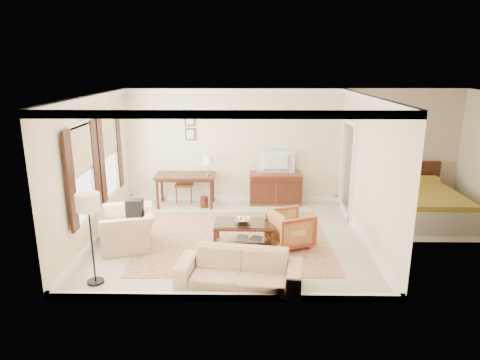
{
  "coord_description": "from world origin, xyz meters",
  "views": [
    {
      "loc": [
        0.33,
        -8.27,
        3.51
      ],
      "look_at": [
        0.2,
        0.3,
        1.15
      ],
      "focal_mm": 32.0,
      "sensor_mm": 36.0,
      "label": 1
    }
  ],
  "objects_px": {
    "striped_armchair": "(290,227)",
    "sofa": "(239,264)",
    "club_armchair": "(128,222)",
    "writing_desk": "(185,179)",
    "coffee_table": "(244,228)",
    "tv": "(276,155)",
    "sideboard": "(275,188)"
  },
  "relations": [
    {
      "from": "sofa",
      "to": "tv",
      "type": "bearing_deg",
      "value": 87.26
    },
    {
      "from": "coffee_table",
      "to": "sideboard",
      "type": "bearing_deg",
      "value": 73.56
    },
    {
      "from": "sofa",
      "to": "writing_desk",
      "type": "bearing_deg",
      "value": 117.99
    },
    {
      "from": "club_armchair",
      "to": "striped_armchair",
      "type": "bearing_deg",
      "value": 76.24
    },
    {
      "from": "club_armchair",
      "to": "writing_desk",
      "type": "bearing_deg",
      "value": 147.7
    },
    {
      "from": "writing_desk",
      "to": "tv",
      "type": "bearing_deg",
      "value": 4.21
    },
    {
      "from": "writing_desk",
      "to": "club_armchair",
      "type": "bearing_deg",
      "value": -107.34
    },
    {
      "from": "writing_desk",
      "to": "club_armchair",
      "type": "relative_size",
      "value": 1.3
    },
    {
      "from": "club_armchair",
      "to": "sofa",
      "type": "distance_m",
      "value": 2.7
    },
    {
      "from": "sideboard",
      "to": "striped_armchair",
      "type": "relative_size",
      "value": 1.68
    },
    {
      "from": "sideboard",
      "to": "coffee_table",
      "type": "bearing_deg",
      "value": -106.44
    },
    {
      "from": "club_armchair",
      "to": "sofa",
      "type": "relative_size",
      "value": 0.57
    },
    {
      "from": "coffee_table",
      "to": "striped_armchair",
      "type": "distance_m",
      "value": 0.91
    },
    {
      "from": "sideboard",
      "to": "coffee_table",
      "type": "relative_size",
      "value": 1.13
    },
    {
      "from": "club_armchair",
      "to": "sofa",
      "type": "height_order",
      "value": "club_armchair"
    },
    {
      "from": "writing_desk",
      "to": "club_armchair",
      "type": "distance_m",
      "value": 2.63
    },
    {
      "from": "coffee_table",
      "to": "striped_armchair",
      "type": "xyz_separation_m",
      "value": [
        0.91,
        0.02,
        0.02
      ]
    },
    {
      "from": "writing_desk",
      "to": "coffee_table",
      "type": "bearing_deg",
      "value": -58.68
    },
    {
      "from": "coffee_table",
      "to": "club_armchair",
      "type": "relative_size",
      "value": 1.02
    },
    {
      "from": "striped_armchair",
      "to": "club_armchair",
      "type": "height_order",
      "value": "club_armchair"
    },
    {
      "from": "writing_desk",
      "to": "coffee_table",
      "type": "relative_size",
      "value": 1.27
    },
    {
      "from": "coffee_table",
      "to": "club_armchair",
      "type": "distance_m",
      "value": 2.28
    },
    {
      "from": "coffee_table",
      "to": "club_armchair",
      "type": "bearing_deg",
      "value": -178.83
    },
    {
      "from": "sideboard",
      "to": "coffee_table",
      "type": "xyz_separation_m",
      "value": [
        -0.78,
        -2.64,
        -0.03
      ]
    },
    {
      "from": "sideboard",
      "to": "tv",
      "type": "xyz_separation_m",
      "value": [
        0.0,
        -0.02,
        0.86
      ]
    },
    {
      "from": "sofa",
      "to": "coffee_table",
      "type": "bearing_deg",
      "value": 96.15
    },
    {
      "from": "coffee_table",
      "to": "club_armchair",
      "type": "xyz_separation_m",
      "value": [
        -2.27,
        -0.05,
        0.12
      ]
    },
    {
      "from": "striped_armchair",
      "to": "sofa",
      "type": "distance_m",
      "value": 1.89
    },
    {
      "from": "striped_armchair",
      "to": "sofa",
      "type": "relative_size",
      "value": 0.39
    },
    {
      "from": "sideboard",
      "to": "coffee_table",
      "type": "distance_m",
      "value": 2.75
    },
    {
      "from": "tv",
      "to": "club_armchair",
      "type": "height_order",
      "value": "tv"
    },
    {
      "from": "tv",
      "to": "club_armchair",
      "type": "bearing_deg",
      "value": 41.14
    }
  ]
}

